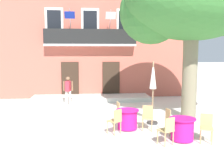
% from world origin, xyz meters
% --- Properties ---
extents(ground_plane, '(120.00, 120.00, 0.00)m').
position_xyz_m(ground_plane, '(0.00, 0.00, 0.00)').
color(ground_plane, silver).
extents(building_facade, '(13.00, 5.09, 7.50)m').
position_xyz_m(building_facade, '(-0.40, 6.99, 3.75)').
color(building_facade, '#BC5B4C').
rests_on(building_facade, ground).
extents(entrance_step_platform, '(7.09, 1.81, 0.25)m').
position_xyz_m(entrance_step_platform, '(-0.40, 4.09, 0.12)').
color(entrance_step_platform, silver).
rests_on(entrance_step_platform, ground).
extents(plane_tree, '(5.74, 5.04, 6.75)m').
position_xyz_m(plane_tree, '(3.62, -0.89, 4.93)').
color(plane_tree, '#7F755B').
rests_on(plane_tree, ground).
extents(cafe_table_near_tree, '(0.86, 0.86, 0.76)m').
position_xyz_m(cafe_table_near_tree, '(0.85, -2.11, 0.39)').
color(cafe_table_near_tree, '#DB1984').
rests_on(cafe_table_near_tree, ground).
extents(cafe_chair_near_tree_0, '(0.44, 0.44, 0.91)m').
position_xyz_m(cafe_chair_near_tree_0, '(0.68, -1.37, 0.53)').
color(cafe_chair_near_tree_0, tan).
rests_on(cafe_chair_near_tree_0, ground).
extents(cafe_chair_near_tree_1, '(0.56, 0.56, 0.91)m').
position_xyz_m(cafe_chair_near_tree_1, '(0.33, -2.66, 0.53)').
color(cafe_chair_near_tree_1, tan).
rests_on(cafe_chair_near_tree_1, ground).
extents(cafe_chair_near_tree_2, '(0.49, 0.49, 0.91)m').
position_xyz_m(cafe_chair_near_tree_2, '(1.59, -2.23, 0.53)').
color(cafe_chair_near_tree_2, tan).
rests_on(cafe_chair_near_tree_2, ground).
extents(cafe_table_middle, '(0.86, 0.86, 0.76)m').
position_xyz_m(cafe_table_middle, '(2.45, -3.55, 0.39)').
color(cafe_table_middle, '#DB1984').
rests_on(cafe_table_middle, ground).
extents(cafe_chair_middle_0, '(0.44, 0.44, 0.91)m').
position_xyz_m(cafe_chair_middle_0, '(2.30, -2.81, 0.53)').
color(cafe_chair_middle_0, tan).
rests_on(cafe_chair_middle_0, ground).
extents(cafe_chair_middle_1, '(0.54, 0.54, 0.91)m').
position_xyz_m(cafe_chair_middle_1, '(1.81, -3.95, 0.53)').
color(cafe_chair_middle_1, tan).
rests_on(cafe_chair_middle_1, ground).
extents(cafe_chair_middle_2, '(0.52, 0.52, 0.91)m').
position_xyz_m(cafe_chair_middle_2, '(3.18, -3.76, 0.53)').
color(cafe_chair_middle_2, tan).
rests_on(cafe_chair_middle_2, ground).
extents(cafe_umbrella, '(0.44, 0.44, 2.55)m').
position_xyz_m(cafe_umbrella, '(1.98, -1.44, 1.67)').
color(cafe_umbrella, '#997A56').
rests_on(cafe_umbrella, ground).
extents(pedestrian_near_entrance, '(0.53, 0.39, 1.61)m').
position_xyz_m(pedestrian_near_entrance, '(-1.67, 2.44, 0.90)').
color(pedestrian_near_entrance, silver).
rests_on(pedestrian_near_entrance, ground).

